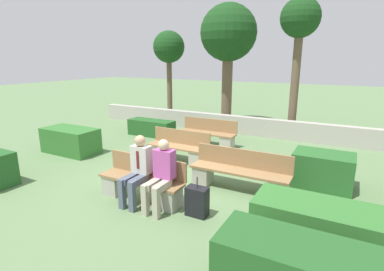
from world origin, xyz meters
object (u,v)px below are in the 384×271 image
(bench_left_side, at_px, (178,150))
(bench_back, at_px, (207,136))
(tree_center_right, at_px, (300,25))
(person_seated_woman, at_px, (161,172))
(tree_leftmost, at_px, (169,49))
(bench_right_side, at_px, (239,175))
(person_seated_man, at_px, (138,167))
(tree_center_left, at_px, (228,35))
(bench_front, at_px, (142,184))
(suitcase, at_px, (197,201))

(bench_left_side, bearing_deg, bench_back, 80.33)
(tree_center_right, bearing_deg, person_seated_woman, -98.60)
(bench_left_side, bearing_deg, tree_leftmost, 115.90)
(bench_left_side, xyz_separation_m, bench_right_side, (2.10, -0.94, 0.02))
(person_seated_man, distance_m, tree_center_left, 8.24)
(person_seated_woman, bearing_deg, bench_front, 165.97)
(bench_left_side, distance_m, tree_center_left, 6.18)
(bench_back, relative_size, tree_center_left, 0.38)
(bench_left_side, relative_size, suitcase, 2.35)
(bench_left_side, height_order, tree_leftmost, tree_leftmost)
(tree_center_right, bearing_deg, tree_center_left, 167.00)
(person_seated_man, distance_m, tree_center_right, 7.76)
(suitcase, height_order, tree_center_right, tree_center_right)
(tree_center_left, relative_size, tree_center_right, 1.03)
(bench_front, xyz_separation_m, tree_center_right, (1.61, 6.80, 3.51))
(person_seated_woman, xyz_separation_m, tree_center_left, (-1.79, 7.60, 2.93))
(tree_leftmost, height_order, tree_center_left, tree_center_left)
(tree_center_right, bearing_deg, bench_back, -127.87)
(suitcase, height_order, tree_center_left, tree_center_left)
(tree_center_left, bearing_deg, suitcase, -71.62)
(bench_right_side, xyz_separation_m, person_seated_man, (-1.53, -1.49, 0.40))
(bench_left_side, xyz_separation_m, tree_center_right, (2.15, 4.50, 3.52))
(bench_left_side, height_order, bench_back, same)
(person_seated_man, xyz_separation_m, person_seated_woman, (0.54, -0.00, -0.01))
(bench_left_side, height_order, person_seated_man, person_seated_man)
(bench_back, xyz_separation_m, tree_leftmost, (-3.65, 3.50, 2.84))
(bench_front, bearing_deg, tree_center_left, 99.36)
(bench_right_side, bearing_deg, bench_back, 135.35)
(suitcase, distance_m, tree_leftmost, 9.79)
(tree_leftmost, bearing_deg, bench_front, -61.21)
(suitcase, distance_m, tree_center_left, 8.60)
(bench_front, xyz_separation_m, tree_leftmost, (-4.16, 7.57, 2.84))
(bench_front, distance_m, person_seated_woman, 0.71)
(bench_right_side, bearing_deg, tree_center_right, 97.56)
(bench_front, distance_m, bench_left_side, 2.36)
(bench_left_side, relative_size, tree_leftmost, 0.44)
(bench_left_side, bearing_deg, person_seated_woman, -74.20)
(bench_right_side, relative_size, suitcase, 2.90)
(person_seated_woman, distance_m, tree_center_left, 8.34)
(bench_back, bearing_deg, bench_left_side, -96.00)
(suitcase, xyz_separation_m, tree_leftmost, (-5.42, 7.61, 2.90))
(bench_front, bearing_deg, person_seated_man, -79.13)
(bench_left_side, bearing_deg, bench_right_side, -32.73)
(tree_leftmost, bearing_deg, tree_center_right, -7.59)
(bench_left_side, bearing_deg, tree_center_left, 89.04)
(bench_back, height_order, suitcase, bench_back)
(tree_center_left, bearing_deg, bench_left_side, -82.40)
(bench_right_side, distance_m, tree_leftmost, 8.90)
(bench_front, relative_size, person_seated_woman, 1.37)
(bench_right_side, distance_m, tree_center_right, 6.47)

